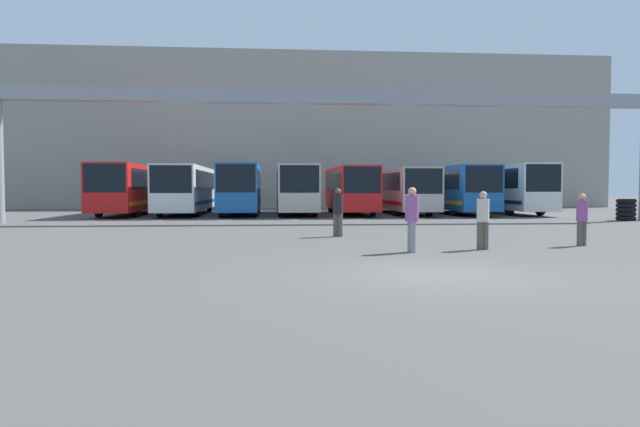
# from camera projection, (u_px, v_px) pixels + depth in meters

# --- Properties ---
(ground_plane) EXTENTS (200.00, 200.00, 0.00)m
(ground_plane) POSITION_uv_depth(u_px,v_px,m) (439.00, 275.00, 11.92)
(ground_plane) COLOR #514F4C
(building_backdrop) EXTENTS (55.24, 12.00, 13.89)m
(building_backdrop) POSITION_uv_depth(u_px,v_px,m) (307.00, 136.00, 56.14)
(building_backdrop) COLOR gray
(building_backdrop) RESTS_ON ground
(overhead_gantry) EXTENTS (35.33, 0.80, 6.95)m
(overhead_gantry) POSITION_uv_depth(u_px,v_px,m) (337.00, 110.00, 30.23)
(overhead_gantry) COLOR gray
(overhead_gantry) RESTS_ON ground
(bus_slot_0) EXTENTS (2.60, 12.28, 3.28)m
(bus_slot_0) POSITION_uv_depth(u_px,v_px,m) (131.00, 187.00, 38.44)
(bus_slot_0) COLOR red
(bus_slot_0) RESTS_ON ground
(bus_slot_1) EXTENTS (2.62, 12.44, 3.21)m
(bus_slot_1) POSITION_uv_depth(u_px,v_px,m) (187.00, 187.00, 38.83)
(bus_slot_1) COLOR silver
(bus_slot_1) RESTS_ON ground
(bus_slot_2) EXTENTS (2.50, 10.86, 3.28)m
(bus_slot_2) POSITION_uv_depth(u_px,v_px,m) (241.00, 187.00, 38.36)
(bus_slot_2) COLOR #1959A5
(bus_slot_2) RESTS_ON ground
(bus_slot_3) EXTENTS (2.53, 10.87, 3.24)m
(bus_slot_3) POSITION_uv_depth(u_px,v_px,m) (296.00, 187.00, 38.67)
(bus_slot_3) COLOR beige
(bus_slot_3) RESTS_ON ground
(bus_slot_4) EXTENTS (2.43, 10.52, 3.16)m
(bus_slot_4) POSITION_uv_depth(u_px,v_px,m) (350.00, 188.00, 38.81)
(bus_slot_4) COLOR red
(bus_slot_4) RESTS_ON ground
(bus_slot_5) EXTENTS (2.52, 12.09, 3.07)m
(bus_slot_5) POSITION_uv_depth(u_px,v_px,m) (401.00, 188.00, 39.91)
(bus_slot_5) COLOR beige
(bus_slot_5) RESTS_ON ground
(bus_slot_6) EXTENTS (2.55, 10.87, 3.24)m
(bus_slot_6) POSITION_uv_depth(u_px,v_px,m) (455.00, 187.00, 39.61)
(bus_slot_6) COLOR #1959A5
(bus_slot_6) RESTS_ON ground
(bus_slot_7) EXTENTS (2.45, 11.46, 3.35)m
(bus_slot_7) POSITION_uv_depth(u_px,v_px,m) (505.00, 186.00, 40.21)
(bus_slot_7) COLOR silver
(bus_slot_7) RESTS_ON ground
(pedestrian_mid_left) EXTENTS (0.38, 0.38, 1.83)m
(pedestrian_mid_left) POSITION_uv_depth(u_px,v_px,m) (412.00, 218.00, 15.98)
(pedestrian_mid_left) COLOR gray
(pedestrian_mid_left) RESTS_ON ground
(pedestrian_near_center) EXTENTS (0.37, 0.37, 1.79)m
(pedestrian_near_center) POSITION_uv_depth(u_px,v_px,m) (338.00, 211.00, 21.15)
(pedestrian_near_center) COLOR brown
(pedestrian_near_center) RESTS_ON ground
(pedestrian_near_right) EXTENTS (0.34, 0.34, 1.63)m
(pedestrian_near_right) POSITION_uv_depth(u_px,v_px,m) (582.00, 218.00, 17.77)
(pedestrian_near_right) COLOR brown
(pedestrian_near_right) RESTS_ON ground
(pedestrian_near_left) EXTENTS (0.36, 0.36, 1.71)m
(pedestrian_near_left) POSITION_uv_depth(u_px,v_px,m) (483.00, 219.00, 16.70)
(pedestrian_near_left) COLOR brown
(pedestrian_near_left) RESTS_ON ground
(tire_stack) EXTENTS (1.04, 1.04, 1.20)m
(tire_stack) POSITION_uv_depth(u_px,v_px,m) (626.00, 210.00, 31.46)
(tire_stack) COLOR black
(tire_stack) RESTS_ON ground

